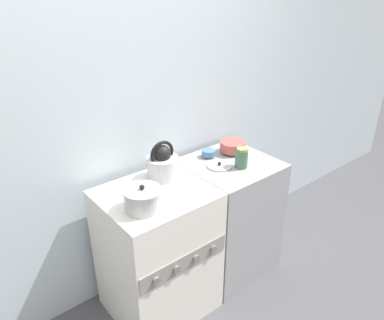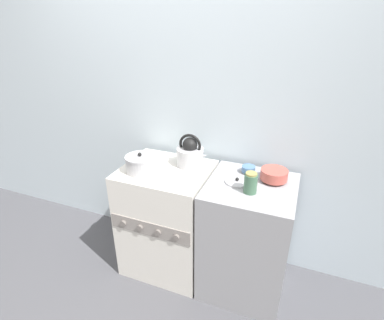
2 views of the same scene
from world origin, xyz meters
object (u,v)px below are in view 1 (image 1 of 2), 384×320
(stove, at_px, (158,252))
(small_ceramic_bowl, at_px, (209,153))
(cooking_pot, at_px, (143,199))
(storage_jar, at_px, (241,158))
(kettle, at_px, (163,164))
(loose_pot_lid, at_px, (219,166))
(enamel_bowl, at_px, (233,146))

(stove, relative_size, small_ceramic_bowl, 9.34)
(cooking_pot, distance_m, storage_jar, 0.77)
(kettle, distance_m, loose_pot_lid, 0.40)
(cooking_pot, bearing_deg, small_ceramic_bowl, 21.01)
(kettle, height_order, storage_jar, kettle)
(small_ceramic_bowl, distance_m, storage_jar, 0.26)
(small_ceramic_bowl, relative_size, loose_pot_lid, 0.57)
(kettle, xyz_separation_m, storage_jar, (0.48, -0.20, -0.03))
(stove, bearing_deg, cooking_pot, -145.20)
(storage_jar, bearing_deg, enamel_bowl, 59.41)
(kettle, bearing_deg, storage_jar, -22.84)
(cooking_pot, xyz_separation_m, enamel_bowl, (0.89, 0.22, -0.02))
(stove, relative_size, kettle, 3.59)
(stove, distance_m, kettle, 0.56)
(enamel_bowl, height_order, small_ceramic_bowl, enamel_bowl)
(kettle, bearing_deg, stove, -139.64)
(cooking_pot, relative_size, small_ceramic_bowl, 2.22)
(cooking_pot, bearing_deg, storage_jar, 1.40)
(storage_jar, distance_m, loose_pot_lid, 0.15)
(kettle, height_order, cooking_pot, kettle)
(stove, bearing_deg, enamel_bowl, 9.15)
(enamel_bowl, height_order, loose_pot_lid, enamel_bowl)
(loose_pot_lid, bearing_deg, storage_jar, -42.55)
(loose_pot_lid, bearing_deg, kettle, 164.15)
(storage_jar, bearing_deg, kettle, 157.16)
(loose_pot_lid, bearing_deg, stove, -178.29)
(stove, distance_m, small_ceramic_bowl, 0.75)
(enamel_bowl, bearing_deg, small_ceramic_bowl, 163.92)
(cooking_pot, xyz_separation_m, small_ceramic_bowl, (0.71, 0.27, -0.04))
(kettle, relative_size, storage_jar, 1.79)
(kettle, xyz_separation_m, loose_pot_lid, (0.38, -0.11, -0.09))
(storage_jar, bearing_deg, cooking_pot, -178.60)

